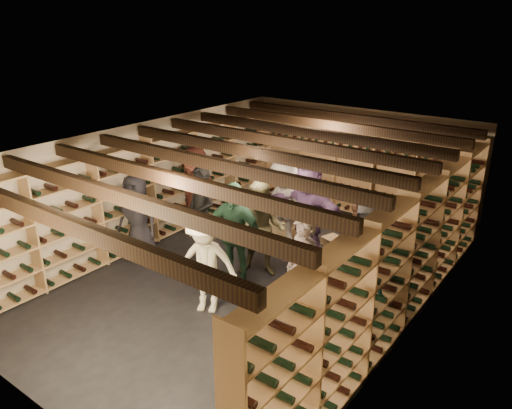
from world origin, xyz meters
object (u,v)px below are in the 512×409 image
object	(u,v)px
person_3	(206,264)
crate_loose	(335,243)
person_7	(302,272)
person_8	(360,245)
crate_stack_left	(282,222)
person_2	(262,229)
person_11	(308,209)
person_5	(195,189)
person_9	(283,205)
person_4	(353,290)
person_10	(234,234)
person_1	(201,214)
person_12	(366,256)
crate_stack_right	(358,243)
person_0	(137,217)

from	to	relation	value
person_3	crate_loose	bearing A→B (deg)	56.88
person_7	person_8	xyz separation A→B (m)	(0.18, 1.54, -0.12)
crate_stack_left	person_2	distance (m)	1.50
person_11	crate_stack_left	bearing A→B (deg)	167.01
person_7	person_11	distance (m)	2.31
crate_loose	person_5	world-z (taller)	person_5
person_3	person_9	bearing A→B (deg)	73.10
crate_loose	person_7	world-z (taller)	person_7
person_4	person_10	xyz separation A→B (m)	(-2.36, 0.33, 0.09)
crate_stack_left	person_1	size ratio (longest dim) A/B	0.47
person_5	person_11	size ratio (longest dim) A/B	1.00
person_4	person_8	bearing A→B (deg)	118.19
crate_loose	person_12	distance (m)	2.34
person_4	crate_stack_right	bearing A→B (deg)	119.47
crate_stack_right	person_12	xyz separation A→B (m)	(0.86, -1.62, 0.64)
person_2	person_4	world-z (taller)	person_2
crate_stack_right	person_2	world-z (taller)	person_2
crate_loose	person_10	xyz separation A→B (m)	(-0.74, -2.27, 0.82)
crate_loose	person_8	distance (m)	1.65
person_2	person_4	xyz separation A→B (m)	(2.14, -0.84, -0.04)
person_7	crate_stack_left	bearing A→B (deg)	151.29
person_0	person_3	world-z (taller)	person_0
person_4	person_7	xyz separation A→B (m)	(-0.78, -0.05, 0.04)
crate_stack_right	person_9	size ratio (longest dim) A/B	0.29
person_0	person_12	distance (m)	4.24
crate_stack_right	person_5	bearing A→B (deg)	-163.30
person_2	person_9	bearing A→B (deg)	81.56
person_8	person_4	bearing A→B (deg)	-70.65
person_4	person_1	bearing A→B (deg)	175.38
crate_loose	person_12	world-z (taller)	person_12
person_9	person_11	xyz separation A→B (m)	(0.55, 0.00, 0.04)
crate_stack_right	person_8	bearing A→B (deg)	-64.87
person_0	person_5	size ratio (longest dim) A/B	0.89
person_8	person_10	bearing A→B (deg)	-149.51
person_1	person_9	xyz separation A→B (m)	(0.92, 1.32, -0.02)
crate_loose	person_3	distance (m)	3.33
crate_stack_right	person_10	bearing A→B (deg)	-120.21
person_7	person_10	size ratio (longest dim) A/B	0.95
crate_stack_left	person_5	bearing A→B (deg)	-159.42
person_9	person_1	bearing A→B (deg)	-118.43
person_12	person_8	bearing A→B (deg)	107.31
person_2	person_10	size ratio (longest dim) A/B	0.95
crate_stack_left	crate_loose	size ratio (longest dim) A/B	1.70
crate_stack_left	person_11	distance (m)	0.91
person_1	person_12	distance (m)	3.16
person_5	person_8	size ratio (longest dim) A/B	1.25
crate_loose	person_1	size ratio (longest dim) A/B	0.27
person_4	person_9	size ratio (longest dim) A/B	0.92
crate_stack_right	person_1	distance (m)	3.03
person_11	person_9	bearing A→B (deg)	-175.38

